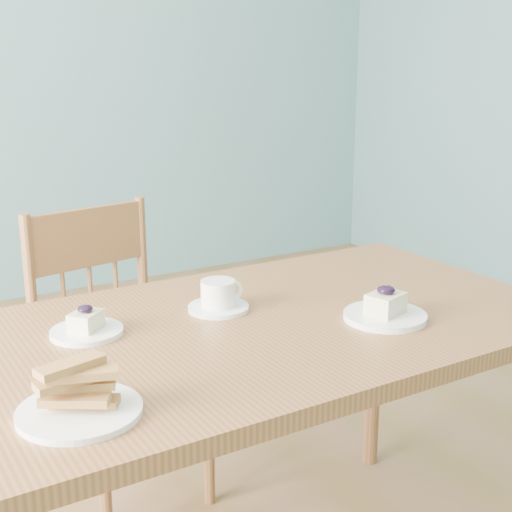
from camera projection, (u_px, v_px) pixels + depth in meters
room at (169, 22)px, 1.42m from camera, size 5.01×5.01×2.71m
dining_table at (264, 350)px, 1.59m from camera, size 1.35×0.78×0.72m
dining_chair at (117, 358)px, 2.04m from camera, size 0.46×0.45×0.88m
cheesecake_plate_near at (385, 311)px, 1.57m from camera, size 0.18×0.18×0.08m
cheesecake_plate_far at (86, 327)px, 1.49m from camera, size 0.15×0.15×0.06m
coffee_cup at (219, 297)px, 1.63m from camera, size 0.14×0.14×0.07m
biscotti_plate at (79, 397)px, 1.15m from camera, size 0.20×0.20×0.09m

